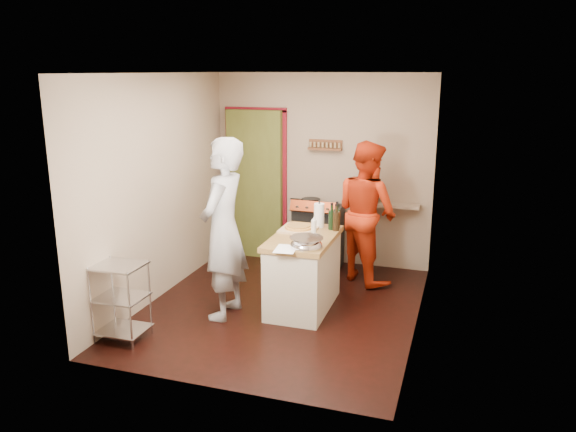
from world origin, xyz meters
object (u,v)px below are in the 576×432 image
object	(u,v)px
stove	(318,236)
wire_shelving	(121,298)
person_stripe	(223,229)
person_red	(367,212)
island	(304,270)

from	to	relation	value
stove	wire_shelving	size ratio (longest dim) A/B	1.26
stove	person_stripe	world-z (taller)	person_stripe
stove	person_stripe	xyz separation A→B (m)	(-0.58, -1.78, 0.53)
stove	wire_shelving	bearing A→B (deg)	-116.85
stove	person_red	distance (m)	0.85
island	person_red	bearing A→B (deg)	65.60
wire_shelving	person_red	distance (m)	3.16
stove	wire_shelving	distance (m)	2.94
stove	island	bearing A→B (deg)	-82.14
island	stove	bearing A→B (deg)	97.86
person_stripe	person_red	distance (m)	2.00
wire_shelving	person_stripe	world-z (taller)	person_stripe
person_stripe	person_red	xyz separation A→B (m)	(1.26, 1.55, -0.08)
person_stripe	person_red	bearing A→B (deg)	140.84
wire_shelving	person_stripe	size ratio (longest dim) A/B	0.41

